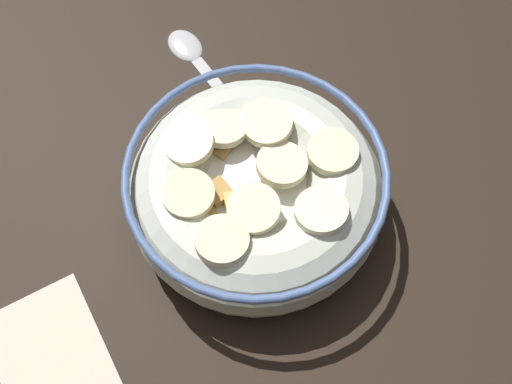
{
  "coord_description": "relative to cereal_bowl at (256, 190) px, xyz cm",
  "views": [
    {
      "loc": [
        19.29,
        -7.57,
        44.36
      ],
      "look_at": [
        0.0,
        0.0,
        3.0
      ],
      "focal_mm": 44.74,
      "sensor_mm": 36.0,
      "label": 1
    }
  ],
  "objects": [
    {
      "name": "cereal_bowl",
      "position": [
        0.0,
        0.0,
        0.0
      ],
      "size": [
        18.54,
        18.54,
        6.87
      ],
      "color": "beige",
      "rests_on": "ground_plane"
    },
    {
      "name": "folded_napkin",
      "position": [
        6.41,
        -17.09,
        -3.25
      ],
      "size": [
        12.86,
        8.73,
        0.3
      ],
      "primitive_type": "cube",
      "rotation": [
        0.0,
        0.0,
        0.13
      ],
      "color": "beige",
      "rests_on": "ground_plane"
    },
    {
      "name": "ground_plane",
      "position": [
        0.0,
        0.02,
        -4.4
      ],
      "size": [
        94.06,
        94.06,
        2.0
      ],
      "primitive_type": "cube",
      "color": "black"
    },
    {
      "name": "spoon",
      "position": [
        -14.14,
        0.65,
        -3.08
      ],
      "size": [
        16.8,
        5.64,
        0.8
      ],
      "color": "#B7B7BC",
      "rests_on": "ground_plane"
    }
  ]
}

